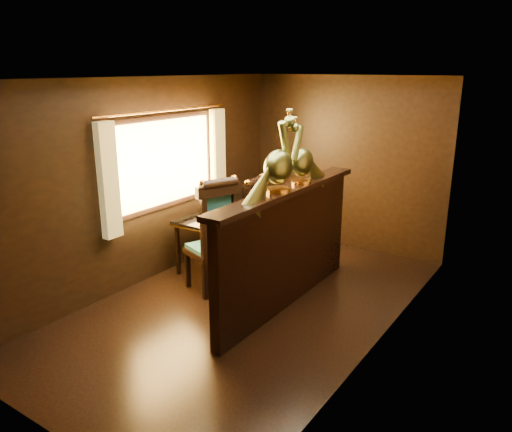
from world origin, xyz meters
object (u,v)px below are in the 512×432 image
object	(u,v)px
chair_left	(216,234)
peacock_left	(279,152)
dining_table	(222,220)
chair_right	(249,228)
peacock_right	(302,150)

from	to	relation	value
chair_left	peacock_left	size ratio (longest dim) A/B	1.70
peacock_left	dining_table	bearing A→B (deg)	151.75
dining_table	chair_right	world-z (taller)	chair_right
chair_left	chair_right	size ratio (longest dim) A/B	1.05
chair_right	peacock_right	size ratio (longest dim) A/B	1.81
peacock_right	chair_right	bearing A→B (deg)	-178.98
peacock_right	peacock_left	bearing A→B (deg)	-90.00
chair_left	peacock_right	world-z (taller)	peacock_right
chair_right	peacock_right	world-z (taller)	peacock_right
peacock_left	peacock_right	world-z (taller)	peacock_left
dining_table	chair_right	bearing A→B (deg)	-19.20
dining_table	peacock_right	size ratio (longest dim) A/B	1.65
chair_left	dining_table	bearing A→B (deg)	143.31
chair_left	peacock_left	distance (m)	1.33
chair_left	peacock_right	bearing A→B (deg)	50.75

